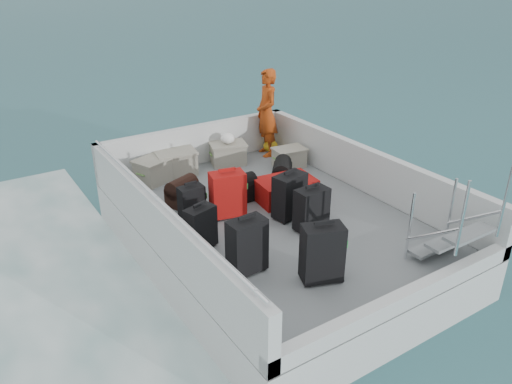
# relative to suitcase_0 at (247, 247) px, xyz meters

# --- Properties ---
(ground) EXTENTS (160.00, 160.00, 0.00)m
(ground) POSITION_rel_suitcase_0_xyz_m (1.06, 0.97, -0.96)
(ground) COLOR #16434E
(ground) RESTS_ON ground
(ferry_hull) EXTENTS (3.60, 5.00, 0.60)m
(ferry_hull) POSITION_rel_suitcase_0_xyz_m (1.06, 0.97, -0.66)
(ferry_hull) COLOR silver
(ferry_hull) RESTS_ON ground
(deck) EXTENTS (3.30, 4.70, 0.02)m
(deck) POSITION_rel_suitcase_0_xyz_m (1.06, 0.97, -0.35)
(deck) COLOR slate
(deck) RESTS_ON ferry_hull
(deck_fittings) EXTENTS (3.60, 5.00, 0.90)m
(deck_fittings) POSITION_rel_suitcase_0_xyz_m (1.40, 0.65, 0.03)
(deck_fittings) COLOR silver
(deck_fittings) RESTS_ON deck
(suitcase_0) EXTENTS (0.46, 0.28, 0.69)m
(suitcase_0) POSITION_rel_suitcase_0_xyz_m (0.00, 0.00, 0.00)
(suitcase_0) COLOR black
(suitcase_0) RESTS_ON deck
(suitcase_1) EXTENTS (0.43, 0.31, 0.58)m
(suitcase_1) POSITION_rel_suitcase_0_xyz_m (-0.21, 0.76, -0.06)
(suitcase_1) COLOR black
(suitcase_1) RESTS_ON deck
(suitcase_2) EXTENTS (0.35, 0.21, 0.51)m
(suitcase_2) POSITION_rel_suitcase_0_xyz_m (0.03, 1.51, -0.09)
(suitcase_2) COLOR black
(suitcase_2) RESTS_ON deck
(suitcase_3) EXTENTS (0.53, 0.41, 0.71)m
(suitcase_3) POSITION_rel_suitcase_0_xyz_m (0.62, -0.60, 0.01)
(suitcase_3) COLOR black
(suitcase_3) RESTS_ON deck
(suitcase_5) EXTENTS (0.53, 0.39, 0.66)m
(suitcase_5) POSITION_rel_suitcase_0_xyz_m (0.52, 1.34, -0.01)
(suitcase_5) COLOR #980B0C
(suitcase_5) RESTS_ON deck
(suitcase_6) EXTENTS (0.45, 0.27, 0.61)m
(suitcase_6) POSITION_rel_suitcase_0_xyz_m (1.25, 0.37, -0.04)
(suitcase_6) COLOR black
(suitcase_6) RESTS_ON deck
(suitcase_7) EXTENTS (0.51, 0.36, 0.65)m
(suitcase_7) POSITION_rel_suitcase_0_xyz_m (1.23, 0.84, -0.02)
(suitcase_7) COLOR black
(suitcase_7) RESTS_ON deck
(suitcase_8) EXTENTS (0.93, 0.66, 0.34)m
(suitcase_8) POSITION_rel_suitcase_0_xyz_m (1.51, 1.32, -0.17)
(suitcase_8) COLOR #980B0C
(suitcase_8) RESTS_ON deck
(duffel_0) EXTENTS (0.55, 0.46, 0.32)m
(duffel_0) POSITION_rel_suitcase_0_xyz_m (0.14, 2.05, -0.18)
(duffel_0) COLOR black
(duffel_0) RESTS_ON deck
(duffel_1) EXTENTS (0.52, 0.32, 0.32)m
(duffel_1) POSITION_rel_suitcase_0_xyz_m (0.90, 1.67, -0.18)
(duffel_1) COLOR black
(duffel_1) RESTS_ON deck
(duffel_2) EXTENTS (0.57, 0.60, 0.32)m
(duffel_2) POSITION_rel_suitcase_0_xyz_m (1.82, 1.84, -0.18)
(duffel_2) COLOR black
(duffel_2) RESTS_ON deck
(crate_0) EXTENTS (0.72, 0.62, 0.37)m
(crate_0) POSITION_rel_suitcase_0_xyz_m (0.13, 3.06, -0.16)
(crate_0) COLOR gray
(crate_0) RESTS_ON deck
(crate_1) EXTENTS (0.70, 0.53, 0.38)m
(crate_1) POSITION_rel_suitcase_0_xyz_m (0.54, 3.13, -0.15)
(crate_1) COLOR gray
(crate_1) RESTS_ON deck
(crate_2) EXTENTS (0.69, 0.56, 0.36)m
(crate_2) POSITION_rel_suitcase_0_xyz_m (1.52, 3.07, -0.17)
(crate_2) COLOR gray
(crate_2) RESTS_ON deck
(crate_3) EXTENTS (0.56, 0.41, 0.31)m
(crate_3) POSITION_rel_suitcase_0_xyz_m (2.35, 2.36, -0.19)
(crate_3) COLOR gray
(crate_3) RESTS_ON deck
(yellow_bag) EXTENTS (0.28, 0.26, 0.22)m
(yellow_bag) POSITION_rel_suitcase_0_xyz_m (2.51, 3.17, -0.23)
(yellow_bag) COLOR gold
(yellow_bag) RESTS_ON deck
(white_bag) EXTENTS (0.24, 0.24, 0.18)m
(white_bag) POSITION_rel_suitcase_0_xyz_m (1.52, 3.07, 0.10)
(white_bag) COLOR white
(white_bag) RESTS_ON crate_2
(passenger) EXTENTS (0.51, 0.66, 1.59)m
(passenger) POSITION_rel_suitcase_0_xyz_m (2.36, 3.09, 0.45)
(passenger) COLOR #E65015
(passenger) RESTS_ON deck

